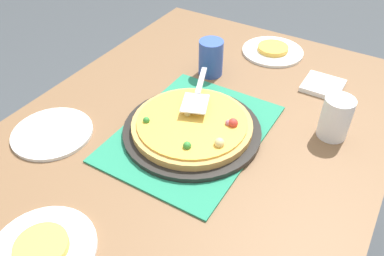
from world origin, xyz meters
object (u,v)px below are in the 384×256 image
(plate_near_left, at_px, (43,250))
(napkin_stack, at_px, (323,86))
(pizza_pan, at_px, (192,130))
(cup_far, at_px, (211,58))
(cup_near, at_px, (336,118))
(pizza_server, at_px, (198,93))
(pizza, at_px, (192,124))
(plate_side, at_px, (52,133))
(plate_far_right, at_px, (273,51))
(served_slice_right, at_px, (273,48))
(served_slice_left, at_px, (41,247))

(plate_near_left, relative_size, napkin_stack, 1.83)
(pizza_pan, xyz_separation_m, cup_far, (0.30, 0.11, 0.05))
(cup_near, bearing_deg, plate_near_left, 148.95)
(pizza_server, bearing_deg, pizza_pan, -158.55)
(pizza, height_order, cup_near, cup_near)
(pizza_pan, height_order, pizza, pizza)
(plate_side, xyz_separation_m, cup_near, (0.40, -0.66, 0.06))
(plate_far_right, height_order, cup_near, cup_near)
(pizza_pan, xyz_separation_m, plate_near_left, (-0.47, 0.07, -0.01))
(pizza, bearing_deg, pizza_pan, 90.82)
(plate_near_left, distance_m, plate_far_right, 1.02)
(cup_near, height_order, cup_far, same)
(napkin_stack, bearing_deg, plate_far_right, 59.99)
(pizza_pan, distance_m, served_slice_right, 0.54)
(plate_side, relative_size, napkin_stack, 1.83)
(pizza_server, bearing_deg, plate_side, 134.96)
(pizza_pan, distance_m, plate_near_left, 0.48)
(pizza, relative_size, napkin_stack, 2.75)
(pizza, height_order, plate_near_left, pizza)
(cup_near, xyz_separation_m, cup_far, (0.10, 0.44, 0.00))
(plate_far_right, relative_size, cup_near, 1.83)
(served_slice_left, xyz_separation_m, cup_near, (0.67, -0.40, 0.04))
(pizza, distance_m, cup_far, 0.32)
(served_slice_left, height_order, served_slice_right, same)
(napkin_stack, bearing_deg, cup_far, 107.61)
(pizza_pan, bearing_deg, pizza_server, 21.45)
(plate_side, bearing_deg, served_slice_right, -25.20)
(plate_far_right, bearing_deg, plate_side, 154.80)
(served_slice_right, relative_size, napkin_stack, 0.92)
(served_slice_left, xyz_separation_m, pizza_server, (0.57, -0.04, 0.05))
(pizza_server, height_order, napkin_stack, pizza_server)
(pizza_pan, bearing_deg, plate_near_left, 171.52)
(served_slice_right, height_order, napkin_stack, served_slice_right)
(plate_side, bearing_deg, served_slice_left, -136.58)
(plate_near_left, xyz_separation_m, served_slice_right, (1.01, -0.09, 0.01))
(napkin_stack, bearing_deg, cup_near, -157.98)
(plate_near_left, distance_m, cup_far, 0.78)
(plate_near_left, height_order, napkin_stack, napkin_stack)
(pizza_server, relative_size, napkin_stack, 1.91)
(served_slice_left, xyz_separation_m, cup_far, (0.77, 0.04, 0.04))
(plate_near_left, distance_m, served_slice_right, 1.02)
(pizza_pan, height_order, plate_near_left, pizza_pan)
(cup_near, distance_m, pizza_server, 0.38)
(cup_near, relative_size, napkin_stack, 1.00)
(cup_far, bearing_deg, served_slice_left, -177.34)
(plate_far_right, bearing_deg, served_slice_left, 174.91)
(plate_near_left, bearing_deg, served_slice_left, 0.00)
(plate_near_left, distance_m, pizza_server, 0.57)
(served_slice_left, height_order, pizza_server, pizza_server)
(plate_side, height_order, served_slice_left, served_slice_left)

